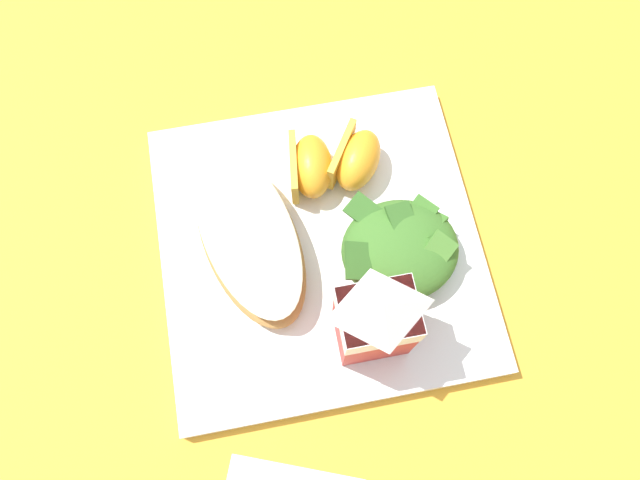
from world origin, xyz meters
TOP-DOWN VIEW (x-y plane):
  - ground at (0.00, 0.00)m, footprint 3.00×3.00m
  - white_plate at (0.00, 0.00)m, footprint 0.28×0.28m
  - cheesy_pizza_bread at (0.06, -0.01)m, footprint 0.11×0.18m
  - green_salad_pile at (-0.06, 0.02)m, footprint 0.10×0.10m
  - milk_carton at (-0.03, 0.09)m, footprint 0.06×0.04m
  - orange_wedge_front at (-0.05, -0.07)m, footprint 0.06×0.07m
  - orange_wedge_middle at (-0.00, -0.07)m, footprint 0.04×0.06m

SIDE VIEW (x-z plane):
  - ground at x=0.00m, z-range 0.00..0.00m
  - white_plate at x=0.00m, z-range 0.00..0.02m
  - cheesy_pizza_bread at x=0.06m, z-range 0.02..0.05m
  - orange_wedge_front at x=-0.05m, z-range 0.02..0.06m
  - orange_wedge_middle at x=0.00m, z-range 0.02..0.06m
  - green_salad_pile at x=-0.06m, z-range 0.01..0.06m
  - milk_carton at x=-0.03m, z-range 0.02..0.13m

